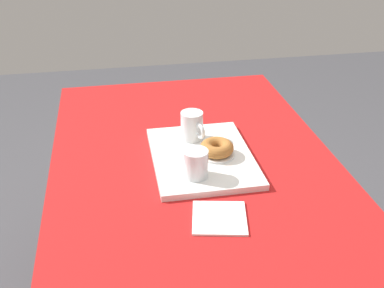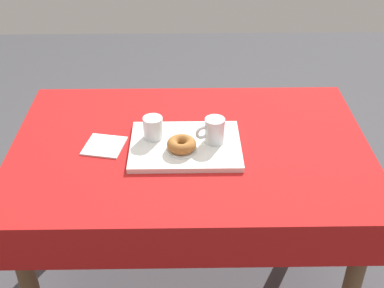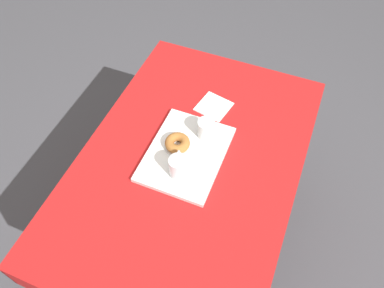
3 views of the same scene
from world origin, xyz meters
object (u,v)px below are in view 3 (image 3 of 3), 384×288
(serving_tray, at_px, (186,154))
(paper_napkin, at_px, (214,107))
(dining_table, at_px, (190,174))
(donut_plate_left, at_px, (178,146))
(sugar_donut_left, at_px, (177,143))
(tea_mug_left, at_px, (178,167))
(water_glass_near, at_px, (206,129))

(serving_tray, relative_size, paper_napkin, 2.89)
(dining_table, xyz_separation_m, paper_napkin, (0.32, 0.01, 0.11))
(serving_tray, relative_size, donut_plate_left, 3.63)
(paper_napkin, bearing_deg, serving_tray, 177.25)
(sugar_donut_left, bearing_deg, dining_table, -115.69)
(serving_tray, bearing_deg, donut_plate_left, 72.39)
(tea_mug_left, bearing_deg, serving_tray, 6.51)
(serving_tray, height_order, tea_mug_left, tea_mug_left)
(water_glass_near, xyz_separation_m, sugar_donut_left, (-0.10, 0.09, -0.01))
(donut_plate_left, distance_m, paper_napkin, 0.29)
(serving_tray, bearing_deg, water_glass_near, -19.96)
(sugar_donut_left, distance_m, paper_napkin, 0.29)
(donut_plate_left, distance_m, sugar_donut_left, 0.02)
(serving_tray, bearing_deg, sugar_donut_left, 72.39)
(tea_mug_left, bearing_deg, water_glass_near, -7.94)
(water_glass_near, bearing_deg, paper_napkin, 9.02)
(sugar_donut_left, bearing_deg, serving_tray, -107.61)
(serving_tray, height_order, sugar_donut_left, sugar_donut_left)
(serving_tray, xyz_separation_m, paper_napkin, (0.30, -0.01, -0.01))
(serving_tray, xyz_separation_m, sugar_donut_left, (0.01, 0.04, 0.04))
(donut_plate_left, relative_size, paper_napkin, 0.80)
(water_glass_near, distance_m, donut_plate_left, 0.14)
(dining_table, bearing_deg, paper_napkin, 1.65)
(donut_plate_left, bearing_deg, serving_tray, -107.61)
(donut_plate_left, xyz_separation_m, sugar_donut_left, (0.00, 0.00, 0.02))
(tea_mug_left, xyz_separation_m, donut_plate_left, (0.12, 0.06, -0.04))
(tea_mug_left, distance_m, paper_napkin, 0.41)
(tea_mug_left, distance_m, donut_plate_left, 0.14)
(serving_tray, height_order, paper_napkin, serving_tray)
(tea_mug_left, bearing_deg, donut_plate_left, 25.25)
(tea_mug_left, relative_size, donut_plate_left, 0.98)
(serving_tray, bearing_deg, tea_mug_left, -173.49)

